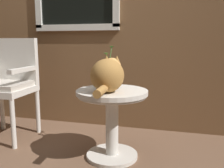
% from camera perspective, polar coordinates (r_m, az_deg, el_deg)
% --- Properties ---
extents(ground_plane, '(6.00, 6.00, 0.00)m').
position_cam_1_polar(ground_plane, '(2.22, -8.40, -16.18)').
color(ground_plane, brown).
extents(back_wall, '(4.00, 0.07, 2.60)m').
position_cam_1_polar(back_wall, '(2.83, -2.06, 16.72)').
color(back_wall, brown).
rests_on(back_wall, ground_plane).
extents(wicker_side_table, '(0.58, 0.58, 0.58)m').
position_cam_1_polar(wicker_side_table, '(2.05, 0.00, -6.15)').
color(wicker_side_table, silver).
rests_on(wicker_side_table, ground_plane).
extents(wicker_chair, '(0.49, 0.48, 1.00)m').
position_cam_1_polar(wicker_chair, '(2.70, -22.54, 0.73)').
color(wicker_chair, silver).
rests_on(wicker_chair, ground_plane).
extents(cat, '(0.28, 0.60, 0.28)m').
position_cam_1_polar(cat, '(1.93, -0.94, 2.21)').
color(cat, '#AD7A3D').
rests_on(cat, wicker_side_table).
extents(pewter_vase_with_ivy, '(0.13, 0.13, 0.35)m').
position_cam_1_polar(pewter_vase_with_ivy, '(2.12, -0.66, 1.85)').
color(pewter_vase_with_ivy, gray).
rests_on(pewter_vase_with_ivy, wicker_side_table).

